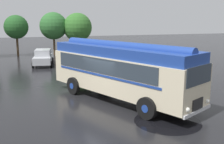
{
  "coord_description": "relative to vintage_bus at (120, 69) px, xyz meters",
  "views": [
    {
      "loc": [
        -4.33,
        -14.08,
        4.74
      ],
      "look_at": [
        0.78,
        1.64,
        1.4
      ],
      "focal_mm": 42.0,
      "sensor_mm": 36.0,
      "label": 1
    }
  ],
  "objects": [
    {
      "name": "tree_centre",
      "position": [
        -1.52,
        21.8,
        2.01
      ],
      "size": [
        3.62,
        3.62,
        5.67
      ],
      "color": "#4C3823",
      "rests_on": "ground"
    },
    {
      "name": "tree_left_of_centre",
      "position": [
        -6.38,
        22.16,
        1.8
      ],
      "size": [
        3.06,
        3.06,
        5.29
      ],
      "color": "#4C3823",
      "rests_on": "ground"
    },
    {
      "name": "vintage_bus",
      "position": [
        0.0,
        0.0,
        0.0
      ],
      "size": [
        6.59,
        10.15,
        3.49
      ],
      "color": "beige",
      "rests_on": "ground"
    },
    {
      "name": "tree_right_of_centre",
      "position": [
        1.48,
        21.01,
        1.74
      ],
      "size": [
        3.84,
        3.84,
        5.59
      ],
      "color": "#4C3823",
      "rests_on": "ground"
    },
    {
      "name": "puddle_patch",
      "position": [
        0.97,
        -3.94,
        -1.89
      ],
      "size": [
        3.15,
        3.15,
        0.01
      ],
      "primitive_type": "cylinder",
      "color": "black",
      "rests_on": "ground"
    },
    {
      "name": "ground_plane",
      "position": [
        -0.79,
        -0.13,
        -1.89
      ],
      "size": [
        120.0,
        120.0,
        0.0
      ],
      "primitive_type": "plane",
      "color": "black"
    },
    {
      "name": "car_mid_left",
      "position": [
        -1.05,
        14.4,
        -1.05
      ],
      "size": [
        2.24,
        4.34,
        1.66
      ],
      "color": "#B7BABF",
      "rests_on": "ground"
    },
    {
      "name": "car_near_left",
      "position": [
        -3.59,
        13.69,
        -1.05
      ],
      "size": [
        2.41,
        4.4,
        1.66
      ],
      "color": "#B7BABF",
      "rests_on": "ground"
    }
  ]
}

